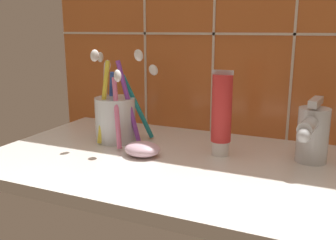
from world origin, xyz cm
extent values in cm
cube|color=silver|center=(0.00, 0.00, 1.00)|extent=(63.38, 39.03, 2.00)
cube|color=beige|center=(0.00, 18.91, 22.79)|extent=(73.38, 0.24, 0.50)
cylinder|color=silver|center=(-13.78, 4.74, 6.36)|extent=(7.93, 7.93, 8.72)
cylinder|color=purple|center=(-10.53, 4.41, 10.19)|extent=(4.96, 1.24, 15.80)
ellipsoid|color=white|center=(-8.24, 4.57, 19.04)|extent=(2.27, 1.45, 2.55)
cylinder|color=teal|center=(-10.09, 7.17, 8.69)|extent=(6.00, 3.92, 12.94)
ellipsoid|color=white|center=(-7.29, 8.75, 15.99)|extent=(2.76, 2.33, 2.70)
cylinder|color=blue|center=(-15.90, 6.71, 8.96)|extent=(3.75, 3.62, 13.35)
ellipsoid|color=white|center=(-17.36, 8.09, 16.58)|extent=(2.49, 2.45, 2.56)
cylinder|color=white|center=(-17.72, 7.24, 9.69)|extent=(5.28, 5.43, 14.92)
ellipsoid|color=white|center=(-20.03, 9.64, 18.01)|extent=(2.59, 2.62, 2.67)
cylinder|color=yellow|center=(-14.68, 2.18, 10.18)|extent=(1.96, 3.83, 15.73)
ellipsoid|color=white|center=(-15.15, 0.64, 19.05)|extent=(1.85, 2.35, 2.47)
cylinder|color=pink|center=(-11.36, 1.41, 8.61)|extent=(4.48, 5.32, 12.77)
ellipsoid|color=white|center=(-9.46, -0.98, 15.83)|extent=(2.52, 2.70, 2.68)
cylinder|color=white|center=(7.74, 4.74, 3.28)|extent=(2.98, 2.98, 2.56)
cylinder|color=red|center=(7.74, 4.74, 10.39)|extent=(3.51, 3.51, 11.67)
cube|color=silver|center=(7.74, 4.74, 16.63)|extent=(3.68, 0.36, 0.80)
cylinder|color=silver|center=(22.63, 7.65, 6.59)|extent=(5.12, 5.12, 9.19)
cylinder|color=silver|center=(22.15, 3.97, 9.17)|extent=(3.25, 7.67, 2.30)
sphere|color=silver|center=(21.67, 0.28, 8.40)|extent=(2.15, 2.15, 2.15)
cube|color=silver|center=(22.63, 7.65, 12.19)|extent=(2.16, 6.13, 1.20)
ellipsoid|color=#DBB2C6|center=(-4.59, -1.42, 3.25)|extent=(6.47, 5.42, 2.50)
camera|label=1|loc=(24.80, -56.74, 23.79)|focal=40.00mm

